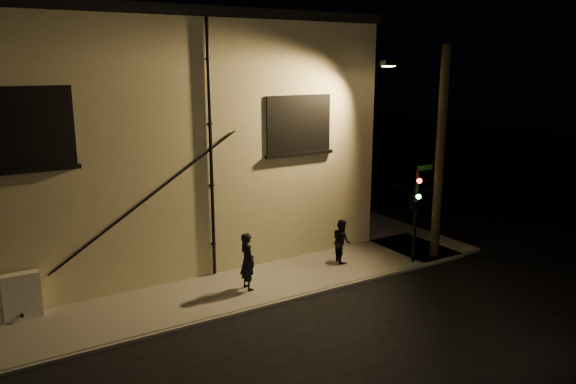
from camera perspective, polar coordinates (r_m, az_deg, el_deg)
ground at (r=17.78m, az=1.94°, el=-10.52°), size 90.00×90.00×0.00m
sidewalk at (r=21.84m, az=-1.80°, el=-5.77°), size 21.00×16.00×0.12m
building at (r=23.48m, az=-16.66°, el=5.91°), size 16.20×12.23×8.80m
utility_cabinet at (r=17.44m, az=-27.12°, el=-9.74°), size 2.02×0.34×1.33m
pedestrian_a at (r=17.71m, az=-4.15°, el=-7.03°), size 0.45×0.67×1.84m
pedestrian_b at (r=20.16m, az=5.48°, el=-4.95°), size 0.78×0.89×1.56m
traffic_signal at (r=19.92m, az=12.72°, el=-0.75°), size 1.38×2.06×3.48m
streetlamp_pole at (r=20.67m, az=14.96°, el=4.13°), size 2.05×1.40×7.72m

